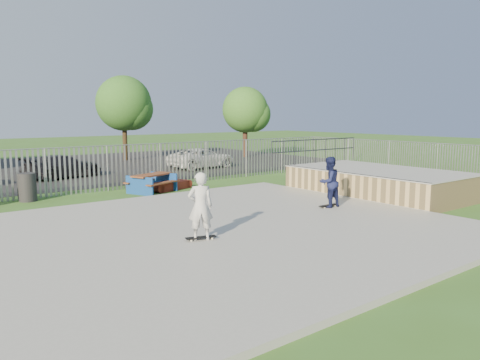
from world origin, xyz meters
TOP-DOWN VIEW (x-y plane):
  - ground at (0.00, 0.00)m, footprint 120.00×120.00m
  - concrete_slab at (0.00, 0.00)m, footprint 15.00×12.00m
  - quarter_pipe at (9.50, 1.04)m, footprint 5.50×7.05m
  - fence at (1.00, 4.59)m, footprint 26.04×16.02m
  - picnic_table at (2.36, 7.46)m, footprint 2.34×2.15m
  - funbox at (3.30, 7.70)m, footprint 2.00×1.38m
  - trash_bin_grey at (-2.45, 8.53)m, footprint 0.66×0.66m
  - parking_lot at (0.00, 19.00)m, footprint 40.00×18.00m
  - car_dark at (0.71, 14.40)m, footprint 4.52×2.73m
  - car_white at (9.06, 13.78)m, footprint 4.63×2.52m
  - tree_mid at (7.36, 21.44)m, footprint 3.97×3.97m
  - tree_right at (15.94, 18.14)m, footprint 3.55×3.55m
  - skateboard_a at (5.38, 0.07)m, footprint 0.80×0.20m
  - skateboard_b at (-0.49, -0.80)m, footprint 0.82×0.41m
  - skater_navy at (5.38, 0.07)m, footprint 0.86×0.67m
  - skater_white at (-0.49, -0.80)m, footprint 0.76×0.66m

SIDE VIEW (x-z plane):
  - ground at x=0.00m, z-range 0.00..0.00m
  - parking_lot at x=0.00m, z-range 0.00..0.02m
  - concrete_slab at x=0.00m, z-range 0.00..0.15m
  - funbox at x=3.30m, z-range 0.00..0.36m
  - skateboard_a at x=5.38m, z-range 0.15..0.23m
  - skateboard_b at x=-0.49m, z-range 0.15..0.23m
  - picnic_table at x=2.36m, z-range 0.01..0.81m
  - trash_bin_grey at x=-2.45m, z-range 0.00..1.10m
  - quarter_pipe at x=9.50m, z-range -0.54..1.65m
  - car_dark at x=0.71m, z-range 0.02..1.24m
  - car_white at x=9.06m, z-range 0.02..1.25m
  - fence at x=1.00m, z-range 0.00..2.00m
  - skater_navy at x=5.38m, z-range 0.15..1.92m
  - skater_white at x=-0.49m, z-range 0.15..1.92m
  - tree_right at x=15.94m, z-range 0.94..6.42m
  - tree_mid at x=7.36m, z-range 1.06..7.18m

